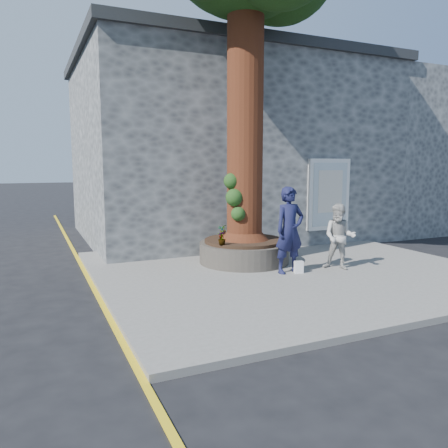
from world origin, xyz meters
name	(u,v)px	position (x,y,z in m)	size (l,w,h in m)	color
ground	(253,290)	(0.00, 0.00, 0.00)	(120.00, 120.00, 0.00)	black
pavement	(288,270)	(1.50, 1.00, 0.06)	(9.00, 8.00, 0.12)	slate
yellow_line	(97,295)	(-3.05, 1.00, 0.00)	(0.10, 30.00, 0.01)	yellow
stone_shop	(223,150)	(2.50, 7.20, 3.16)	(10.30, 8.30, 6.30)	#46494B
neighbour_shop	(386,156)	(10.50, 7.20, 3.00)	(6.00, 8.00, 6.00)	#46494B
planter	(244,251)	(0.80, 2.00, 0.41)	(2.30, 2.30, 0.60)	black
man	(290,230)	(1.24, 0.57, 1.12)	(0.73, 0.48, 2.01)	#151739
woman	(340,237)	(2.54, 0.39, 0.91)	(0.77, 0.60, 1.58)	#AEACA7
shopping_bag	(299,267)	(1.44, 0.45, 0.26)	(0.20, 0.12, 0.28)	white
plant_a	(221,233)	(0.24, 2.21, 0.90)	(0.19, 0.13, 0.35)	gray
plant_b	(255,228)	(1.38, 2.50, 0.92)	(0.22, 0.21, 0.40)	gray
plant_c	(222,238)	(-0.05, 1.50, 0.88)	(0.18, 0.18, 0.33)	gray
plant_d	(223,229)	(0.59, 2.85, 0.87)	(0.26, 0.24, 0.29)	gray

